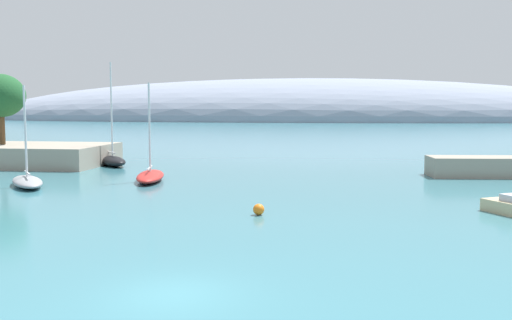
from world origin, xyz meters
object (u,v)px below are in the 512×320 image
Objects in this scene: sailboat_black_mid_mooring at (113,160)px; sailboat_grey_outer_mooring at (27,181)px; mooring_buoy_orange at (259,209)px; tree_clump_shore at (1,96)px; sailboat_red_near_shore at (150,175)px.

sailboat_black_mid_mooring is 15.49m from sailboat_grey_outer_mooring.
sailboat_black_mid_mooring is 30.67m from mooring_buoy_orange.
sailboat_grey_outer_mooring is 21.13m from mooring_buoy_orange.
sailboat_black_mid_mooring reaches higher than tree_clump_shore.
sailboat_black_mid_mooring is at bearing -38.32° from sailboat_grey_outer_mooring.
sailboat_grey_outer_mooring is (-0.49, -15.48, -0.17)m from sailboat_black_mid_mooring.
sailboat_red_near_shore reaches higher than mooring_buoy_orange.
sailboat_black_mid_mooring is 1.37× the size of sailboat_grey_outer_mooring.
tree_clump_shore reaches higher than sailboat_grey_outer_mooring.
sailboat_black_mid_mooring is (-7.78, 10.97, 0.15)m from sailboat_red_near_shore.
sailboat_red_near_shore is 1.04× the size of sailboat_grey_outer_mooring.
sailboat_red_near_shore is (19.74, -10.59, -6.74)m from tree_clump_shore.
tree_clump_shore is 23.39m from sailboat_red_near_shore.
sailboat_red_near_shore reaches higher than sailboat_grey_outer_mooring.
sailboat_red_near_shore is 17.24m from mooring_buoy_orange.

